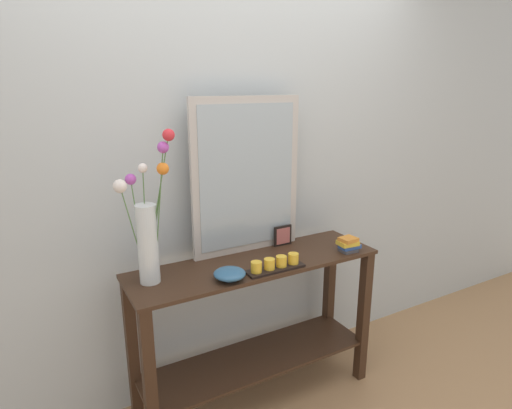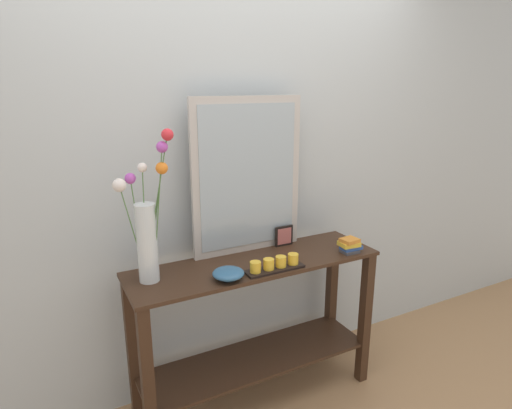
% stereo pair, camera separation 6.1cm
% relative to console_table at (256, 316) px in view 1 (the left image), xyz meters
% --- Properties ---
extents(ground_plane, '(7.00, 6.00, 0.02)m').
position_rel_console_table_xyz_m(ground_plane, '(0.00, 0.00, -0.54)').
color(ground_plane, '#A87F56').
extents(wall_back, '(6.40, 0.08, 2.70)m').
position_rel_console_table_xyz_m(wall_back, '(0.00, 0.32, 0.82)').
color(wall_back, '#B2BCC1').
rests_on(wall_back, ground).
extents(console_table, '(1.38, 0.41, 0.86)m').
position_rel_console_table_xyz_m(console_table, '(0.00, 0.00, 0.00)').
color(console_table, '#382316').
rests_on(console_table, ground).
extents(mirror_leaning, '(0.65, 0.03, 0.86)m').
position_rel_console_table_xyz_m(mirror_leaning, '(0.04, 0.17, 0.76)').
color(mirror_leaning, '#B7B2AD').
rests_on(mirror_leaning, console_table).
extents(tall_vase_left, '(0.27, 0.17, 0.73)m').
position_rel_console_table_xyz_m(tall_vase_left, '(-0.56, 0.03, 0.60)').
color(tall_vase_left, silver).
rests_on(tall_vase_left, console_table).
extents(candle_tray, '(0.32, 0.09, 0.07)m').
position_rel_console_table_xyz_m(candle_tray, '(0.03, -0.14, 0.36)').
color(candle_tray, black).
rests_on(candle_tray, console_table).
extents(picture_frame_small, '(0.11, 0.01, 0.12)m').
position_rel_console_table_xyz_m(picture_frame_small, '(0.26, 0.14, 0.39)').
color(picture_frame_small, black).
rests_on(picture_frame_small, console_table).
extents(decorative_bowl, '(0.16, 0.16, 0.06)m').
position_rel_console_table_xyz_m(decorative_bowl, '(-0.22, -0.13, 0.36)').
color(decorative_bowl, '#2D5B84').
rests_on(decorative_bowl, console_table).
extents(book_stack, '(0.13, 0.10, 0.08)m').
position_rel_console_table_xyz_m(book_stack, '(0.53, -0.13, 0.37)').
color(book_stack, '#424247').
rests_on(book_stack, console_table).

